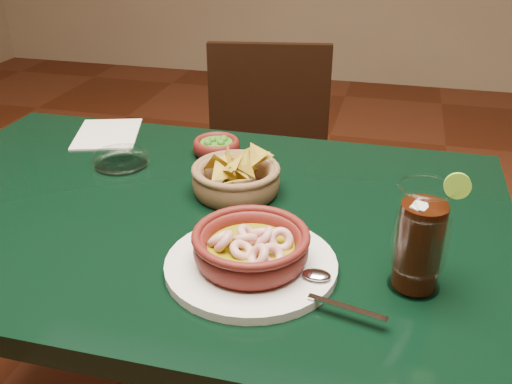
% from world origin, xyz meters
% --- Properties ---
extents(dining_table, '(1.20, 0.80, 0.75)m').
position_xyz_m(dining_table, '(0.00, 0.00, 0.65)').
color(dining_table, black).
rests_on(dining_table, ground).
extents(dining_chair, '(0.47, 0.47, 0.88)m').
position_xyz_m(dining_chair, '(-0.01, 0.70, 0.48)').
color(dining_chair, black).
rests_on(dining_chair, ground).
extents(shrimp_plate, '(0.35, 0.27, 0.08)m').
position_xyz_m(shrimp_plate, '(0.17, -0.17, 0.78)').
color(shrimp_plate, silver).
rests_on(shrimp_plate, dining_table).
extents(chip_basket, '(0.21, 0.21, 0.11)m').
position_xyz_m(chip_basket, '(0.07, 0.08, 0.78)').
color(chip_basket, brown).
rests_on(chip_basket, dining_table).
extents(guacamole_ramekin, '(0.13, 0.13, 0.04)m').
position_xyz_m(guacamole_ramekin, '(-0.02, 0.25, 0.77)').
color(guacamole_ramekin, '#4A120F').
rests_on(guacamole_ramekin, dining_table).
extents(cola_drink, '(0.17, 0.17, 0.19)m').
position_xyz_m(cola_drink, '(0.42, -0.15, 0.83)').
color(cola_drink, white).
rests_on(cola_drink, dining_table).
extents(glass_ashtray, '(0.13, 0.13, 0.03)m').
position_xyz_m(glass_ashtray, '(-0.21, 0.14, 0.77)').
color(glass_ashtray, white).
rests_on(glass_ashtray, dining_table).
extents(paper_menu, '(0.20, 0.23, 0.00)m').
position_xyz_m(paper_menu, '(-0.32, 0.30, 0.75)').
color(paper_menu, beige).
rests_on(paper_menu, dining_table).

